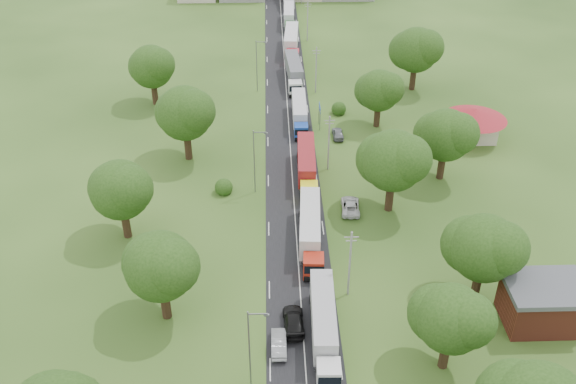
{
  "coord_description": "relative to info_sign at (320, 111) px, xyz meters",
  "views": [
    {
      "loc": [
        -3.17,
        -62.49,
        50.75
      ],
      "look_at": [
        -0.91,
        10.28,
        3.0
      ],
      "focal_mm": 40.0,
      "sensor_mm": 36.0,
      "label": 1
    }
  ],
  "objects": [
    {
      "name": "pole_1",
      "position": [
        0.3,
        -42.0,
        1.68
      ],
      "size": [
        1.6,
        0.24,
        9.0
      ],
      "color": "gray",
      "rests_on": "ground"
    },
    {
      "name": "tree_5",
      "position": [
        16.79,
        -16.84,
        4.22
      ],
      "size": [
        8.8,
        8.8,
        11.07
      ],
      "color": "#382616",
      "rests_on": "ground"
    },
    {
      "name": "truck_6",
      "position": [
        -3.44,
        53.06,
        -0.98
      ],
      "size": [
        2.76,
        13.78,
        3.81
      ],
      "color": "#266526",
      "rests_on": "ground"
    },
    {
      "name": "truck_3",
      "position": [
        -3.32,
        1.63,
        -1.02
      ],
      "size": [
        2.42,
        13.49,
        3.74
      ],
      "color": "#1A409E",
      "rests_on": "ground"
    },
    {
      "name": "tree_12",
      "position": [
        -21.21,
        -9.83,
        4.85
      ],
      "size": [
        9.6,
        9.6,
        12.05
      ],
      "color": "#382616",
      "rests_on": "ground"
    },
    {
      "name": "lamp_0",
      "position": [
        -10.55,
        -55.0,
        2.55
      ],
      "size": [
        2.03,
        0.22,
        10.0
      ],
      "color": "slate",
      "rests_on": "ground"
    },
    {
      "name": "pole_4",
      "position": [
        0.3,
        42.0,
        1.68
      ],
      "size": [
        1.6,
        0.24,
        9.0
      ],
      "color": "gray",
      "rests_on": "ground"
    },
    {
      "name": "tree_3",
      "position": [
        14.79,
        -42.84,
        4.22
      ],
      "size": [
        8.8,
        8.8,
        11.07
      ],
      "color": "#382616",
      "rests_on": "ground"
    },
    {
      "name": "house_brick",
      "position": [
        20.8,
        -47.0,
        -0.35
      ],
      "size": [
        8.6,
        6.6,
        5.2
      ],
      "color": "maroon",
      "rests_on": "ground"
    },
    {
      "name": "lamp_1",
      "position": [
        -10.55,
        -20.0,
        2.55
      ],
      "size": [
        2.03,
        0.22,
        10.0
      ],
      "color": "slate",
      "rests_on": "ground"
    },
    {
      "name": "house_cream",
      "position": [
        24.8,
        -5.0,
        0.64
      ],
      "size": [
        10.08,
        10.08,
        5.8
      ],
      "color": "beige",
      "rests_on": "ground"
    },
    {
      "name": "tree_11",
      "position": [
        -27.21,
        -29.84,
        4.22
      ],
      "size": [
        8.8,
        8.8,
        11.07
      ],
      "color": "#382616",
      "rests_on": "ground"
    },
    {
      "name": "lamp_2",
      "position": [
        -10.55,
        15.0,
        2.55
      ],
      "size": [
        2.03,
        0.22,
        10.0
      ],
      "color": "slate",
      "rests_on": "ground"
    },
    {
      "name": "car_verge_far",
      "position": [
        2.8,
        -3.85,
        -2.27
      ],
      "size": [
        1.8,
        4.3,
        1.45
      ],
      "primitive_type": "imported",
      "rotation": [
        0.0,
        0.0,
        3.16
      ],
      "color": "slate",
      "rests_on": "ground"
    },
    {
      "name": "pole_3",
      "position": [
        0.3,
        14.0,
        1.68
      ],
      "size": [
        1.6,
        0.24,
        9.0
      ],
      "color": "gray",
      "rests_on": "ground"
    },
    {
      "name": "tree_13",
      "position": [
        -29.21,
        10.16,
        4.22
      ],
      "size": [
        8.8,
        8.8,
        11.07
      ],
      "color": "#382616",
      "rests_on": "ground"
    },
    {
      "name": "truck_2",
      "position": [
        -3.09,
        -16.29,
        -0.85
      ],
      "size": [
        2.92,
        14.68,
        4.06
      ],
      "color": "yellow",
      "rests_on": "ground"
    },
    {
      "name": "truck_5",
      "position": [
        -3.52,
        35.02,
        -0.69
      ],
      "size": [
        3.56,
        15.81,
        4.36
      ],
      "color": "#B11B29",
      "rests_on": "ground"
    },
    {
      "name": "tree_7",
      "position": [
        18.79,
        15.17,
        4.85
      ],
      "size": [
        9.6,
        9.6,
        12.05
      ],
      "color": "#382616",
      "rests_on": "ground"
    },
    {
      "name": "tree_2",
      "position": [
        8.79,
        -52.86,
        3.59
      ],
      "size": [
        8.0,
        8.0,
        10.1
      ],
      "color": "#382616",
      "rests_on": "ground"
    },
    {
      "name": "tree_4",
      "position": [
        7.79,
        -24.83,
        4.85
      ],
      "size": [
        9.6,
        9.6,
        12.05
      ],
      "color": "#382616",
      "rests_on": "ground"
    },
    {
      "name": "truck_0",
      "position": [
        -3.07,
        -48.92,
        -0.9
      ],
      "size": [
        2.79,
        14.33,
        3.97
      ],
      "color": "silver",
      "rests_on": "ground"
    },
    {
      "name": "truck_4",
      "position": [
        -3.58,
        19.09,
        -0.84
      ],
      "size": [
        3.25,
        14.78,
        4.08
      ],
      "color": "silver",
      "rests_on": "ground"
    },
    {
      "name": "car_lane_mid",
      "position": [
        -7.86,
        -50.12,
        -2.26
      ],
      "size": [
        1.57,
        4.48,
        1.48
      ],
      "primitive_type": "imported",
      "rotation": [
        0.0,
        0.0,
        3.14
      ],
      "color": "gray",
      "rests_on": "ground"
    },
    {
      "name": "info_sign",
      "position": [
        0.0,
        0.0,
        0.0
      ],
      "size": [
        0.12,
        3.1,
        4.1
      ],
      "color": "slate",
      "rests_on": "ground"
    },
    {
      "name": "pole_2",
      "position": [
        0.3,
        -14.0,
        1.68
      ],
      "size": [
        1.6,
        0.24,
        9.0
      ],
      "color": "gray",
      "rests_on": "ground"
    },
    {
      "name": "car_lane_rear",
      "position": [
        -6.2,
        -47.0,
        -2.2
      ],
      "size": [
        2.38,
        5.56,
        1.6
      ],
      "primitive_type": "imported",
      "rotation": [
        0.0,
        0.0,
        3.17
      ],
      "color": "black",
      "rests_on": "ground"
    },
    {
      "name": "road",
      "position": [
        -5.2,
        -15.0,
        -3.0
      ],
      "size": [
        8.0,
        200.0,
        0.04
      ],
      "primitive_type": "cube",
      "color": "black",
      "rests_on": "ground"
    },
    {
      "name": "car_verge_near",
      "position": [
        2.47,
        -25.06,
        -2.26
      ],
      "size": [
        2.78,
        5.45,
        1.48
      ],
      "primitive_type": "imported",
      "rotation": [
        0.0,
        0.0,
        3.08
      ],
      "color": "silver",
      "rests_on": "ground"
    },
    {
      "name": "truck_1",
      "position": [
        -3.51,
        -32.32,
        -0.82
      ],
      "size": [
        3.27,
        14.9,
        4.11
      ],
      "color": "#A82313",
      "rests_on": "ground"
    },
    {
      "name": "tree_6",
      "position": [
        9.79,
        0.14,
        3.59
      ],
      "size": [
        8.0,
        8.0,
        10.1
      ],
      "color": "#382616",
      "rests_on": "ground"
    },
    {
      "name": "tree_10",
      "position": [
        -20.21,
        -44.84,
        4.22
      ],
      "size": [
        8.8,
        8.8,
        11.07
      ],
      "color": "#382616",
      "rests_on": "ground"
    },
    {
      "name": "ground",
      "position": [
        -5.2,
        -35.0,
        -3.0
      ],
      "size": [
        260.0,
        260.0,
        0.0
      ],
      "primitive_type": "plane",
      "color": "#274316",
      "rests_on": "ground"
    }
  ]
}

